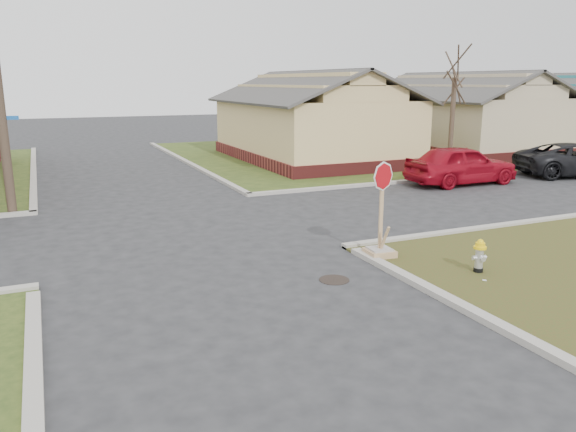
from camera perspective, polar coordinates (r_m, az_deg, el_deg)
name	(u,v)px	position (r m, az deg, el deg)	size (l,w,h in m)	color
ground	(227,287)	(11.56, -6.21, -7.22)	(120.00, 120.00, 0.00)	#262629
verge_far_right	(468,146)	(38.14, 17.85, 6.77)	(37.00, 19.00, 0.05)	#2C4017
curbs	(173,230)	(16.18, -11.63, -1.36)	(80.00, 40.00, 0.12)	#A8A398
manhole	(334,280)	(11.94, 4.72, -6.48)	(0.64, 0.64, 0.01)	black
side_house_yellow	(312,118)	(29.96, 2.41, 9.88)	(7.60, 11.60, 4.70)	maroon
side_house_tan	(462,114)	(35.53, 17.26, 9.87)	(7.60, 11.60, 4.70)	maroon
tree_mid_right	(452,125)	(26.86, 16.29, 8.86)	(0.22, 0.22, 4.20)	#3B2D22
fire_hydrant	(479,254)	(12.81, 18.88, -3.66)	(0.27, 0.27, 0.74)	black
stop_sign	(380,236)	(13.38, 9.36, -2.02)	(0.64, 0.62, 2.26)	#A8805B
red_sedan	(461,165)	(23.85, 17.19, 5.01)	(1.89, 4.70, 1.60)	maroon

